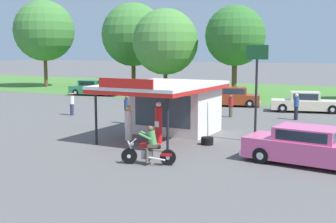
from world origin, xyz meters
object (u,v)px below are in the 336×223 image
Objects in this scene: bystander_leaning_by_kiosk at (127,109)px; bystander_standing_back_lot at (231,106)px; parked_car_back_row_right at (160,93)px; parked_car_back_row_left at (230,97)px; motorcycle_with_rider at (149,149)px; featured_classic_sedan at (312,148)px; gas_pump_offside at (159,125)px; spare_tire_stack at (207,141)px; roadside_pole_sign at (257,76)px; gas_pump_nearside at (129,125)px; parked_car_second_row_spare at (306,103)px; parked_car_back_row_centre at (94,88)px; bystander_admiring_sedan at (296,106)px; bystander_chatting_near_pumps at (72,103)px.

bystander_leaning_by_kiosk is 7.39m from bystander_standing_back_lot.
parked_car_back_row_left is at bearing -1.52° from parked_car_back_row_right.
motorcycle_with_rider reaches higher than featured_classic_sedan.
motorcycle_with_rider is 22.35m from parked_car_back_row_right.
spare_tire_stack is (2.02, 1.23, -0.79)m from gas_pump_offside.
roadside_pole_sign reaches higher than spare_tire_stack.
gas_pump_nearside is at bearing -56.33° from bystander_leaning_by_kiosk.
parked_car_second_row_spare is 12.78m from roadside_pole_sign.
gas_pump_nearside reaches higher than motorcycle_with_rider.
gas_pump_nearside is 8.93m from featured_classic_sedan.
parked_car_back_row_right reaches higher than parked_car_back_row_centre.
bystander_leaning_by_kiosk is at bearing 127.78° from motorcycle_with_rider.
featured_classic_sedan is 1.07× the size of parked_car_back_row_left.
gas_pump_nearside reaches higher than featured_classic_sedan.
parked_car_second_row_spare reaches higher than spare_tire_stack.
parked_car_back_row_right is 2.87× the size of bystander_leaning_by_kiosk.
bystander_leaning_by_kiosk is at bearing -46.74° from parked_car_back_row_centre.
bystander_admiring_sedan is 11.12m from bystander_leaning_by_kiosk.
roadside_pole_sign is (5.59, 2.93, 2.44)m from gas_pump_nearside.
parked_car_second_row_spare is at bearing 50.31° from bystander_leaning_by_kiosk.
parked_car_back_row_right is at bearing 175.58° from parked_car_second_row_spare.
motorcycle_with_rider is 4.68m from spare_tire_stack.
gas_pump_nearside is at bearing -161.77° from spare_tire_stack.
spare_tire_stack is at bearing -137.51° from roadside_pole_sign.
roadside_pole_sign is (-3.33, 3.40, 2.57)m from featured_classic_sedan.
parked_car_back_row_centre is at bearing 168.33° from parked_car_back_row_right.
gas_pump_nearside reaches higher than parked_car_back_row_left.
bystander_admiring_sedan is at bearing 35.68° from bystander_leaning_by_kiosk.
parked_car_second_row_spare is at bearing 89.27° from roadside_pole_sign.
parked_car_back_row_centre is (-17.57, 18.24, -0.27)m from gas_pump_offside.
gas_pump_nearside reaches higher than bystander_chatting_near_pumps.
bystander_admiring_sedan reaches higher than spare_tire_stack.
gas_pump_nearside is 4.63m from motorcycle_with_rider.
featured_classic_sedan is 19.20m from parked_car_back_row_left.
bystander_admiring_sedan is 0.99× the size of bystander_leaning_by_kiosk.
bystander_admiring_sedan is at bearing -17.91° from parked_car_back_row_centre.
parked_car_second_row_spare is (-3.17, 15.91, -0.04)m from featured_classic_sedan.
parked_car_back_row_left is (15.37, -1.97, 0.00)m from parked_car_back_row_centre.
parked_car_second_row_spare is (2.60, 18.84, 0.02)m from motorcycle_with_rider.
gas_pump_nearside is 6.76m from roadside_pole_sign.
featured_classic_sedan is 1.19× the size of roadside_pole_sign.
parked_car_back_row_left is 14.88m from roadside_pole_sign.
bystander_standing_back_lot is (4.81, 5.61, -0.14)m from bystander_leaning_by_kiosk.
bystander_admiring_sedan is 4.31m from bystander_standing_back_lot.
bystander_standing_back_lot is at bearing 80.86° from gas_pump_nearside.
featured_classic_sedan is 18.65m from bystander_chatting_near_pumps.
gas_pump_nearside is 0.33× the size of parked_car_second_row_spare.
gas_pump_offside reaches higher than featured_classic_sedan.
featured_classic_sedan is at bearing -18.06° from spare_tire_stack.
gas_pump_nearside is at bearing -66.46° from parked_car_back_row_right.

